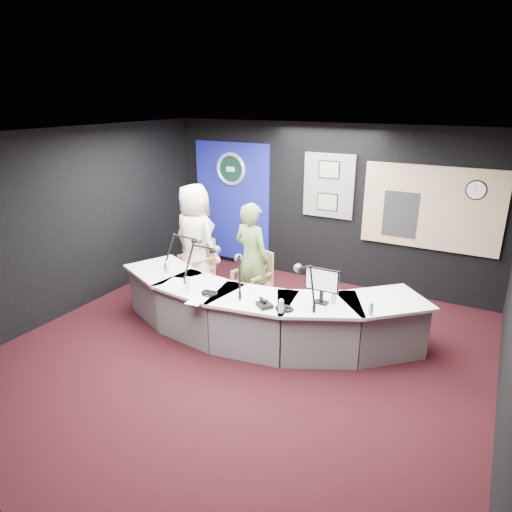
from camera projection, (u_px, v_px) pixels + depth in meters
The scene contains 32 objects.
ground at pixel (240, 355), 5.99m from camera, with size 6.00×6.00×0.00m, color black.
ceiling at pixel (238, 136), 5.06m from camera, with size 6.00×6.00×0.02m, color silver.
wall_back at pixel (325, 205), 8.01m from camera, with size 6.00×0.02×2.80m, color black.
wall_front at pixel (11, 385), 3.04m from camera, with size 6.00×0.02×2.80m, color black.
wall_left at pixel (68, 223), 6.87m from camera, with size 0.02×6.00×2.80m, color black.
broadcast_desk at pixel (257, 312), 6.35m from camera, with size 4.50×1.90×0.75m, color silver, non-canonical shape.
backdrop_panel at pixel (232, 202), 8.89m from camera, with size 1.60×0.05×2.30m, color navy.
agency_seal at pixel (231, 169), 8.64m from camera, with size 0.63×0.63×0.07m, color silver.
seal_center at pixel (231, 169), 8.64m from camera, with size 0.48×0.48×0.01m, color black.
pinboard at pixel (329, 186), 7.85m from camera, with size 0.90×0.04×1.10m, color slate.
framed_photo_upper at pixel (329, 170), 7.73m from camera, with size 0.34×0.02×0.27m, color gray.
framed_photo_lower at pixel (327, 202), 7.92m from camera, with size 0.34×0.02×0.27m, color gray.
booth_window_frame at pixel (431, 208), 7.15m from camera, with size 2.12×0.06×1.32m, color tan.
booth_glow at pixel (431, 208), 7.14m from camera, with size 2.00×0.02×1.20m, color #FFC6A1.
equipment_rack at pixel (400, 215), 7.38m from camera, with size 0.55×0.02×0.75m, color black.
wall_clock at pixel (476, 190), 6.74m from camera, with size 0.28×0.28×0.01m, color white.
armchair_left at pixel (196, 266), 7.79m from camera, with size 0.52×0.52×0.93m, color #A8794D, non-canonical shape.
armchair_right at pixel (252, 282), 7.10m from camera, with size 0.53×0.53×0.95m, color #A8794D, non-canonical shape.
draped_jacket at pixel (199, 253), 7.98m from camera, with size 0.50×0.10×0.70m, color slate.
person_man at pixel (195, 240), 7.63m from camera, with size 0.92×0.60×1.88m, color #F4E1C3.
person_woman at pixel (252, 258), 6.97m from camera, with size 0.63×0.42×1.74m, color olive.
computer_monitor at pixel (322, 280), 5.64m from camera, with size 0.48×0.03×0.33m, color black.
desk_phone at pixel (264, 305), 5.64m from camera, with size 0.20×0.16×0.05m, color black.
headphones_near at pixel (284, 308), 5.57m from camera, with size 0.24×0.24×0.04m, color black.
headphones_far at pixel (209, 293), 6.00m from camera, with size 0.23×0.23×0.04m, color black.
paper_stack at pixel (174, 282), 6.37m from camera, with size 0.23×0.33×0.00m, color white.
notepad at pixel (196, 301), 5.81m from camera, with size 0.19×0.28×0.00m, color white.
boom_mic_a at pixel (182, 247), 6.92m from camera, with size 0.32×0.71×0.60m, color black, non-canonical shape.
boom_mic_b at pixel (201, 258), 6.46m from camera, with size 0.27×0.72×0.60m, color black, non-canonical shape.
boom_mic_c at pixel (239, 269), 6.05m from camera, with size 0.45×0.65×0.60m, color black, non-canonical shape.
boom_mic_d at pixel (306, 280), 5.69m from camera, with size 0.54×0.58×0.60m, color black, non-canonical shape.
water_bottles at pixel (253, 289), 5.93m from camera, with size 3.07×0.60×0.18m, color silver, non-canonical shape.
Camera 1 is at (2.66, -4.49, 3.23)m, focal length 32.00 mm.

